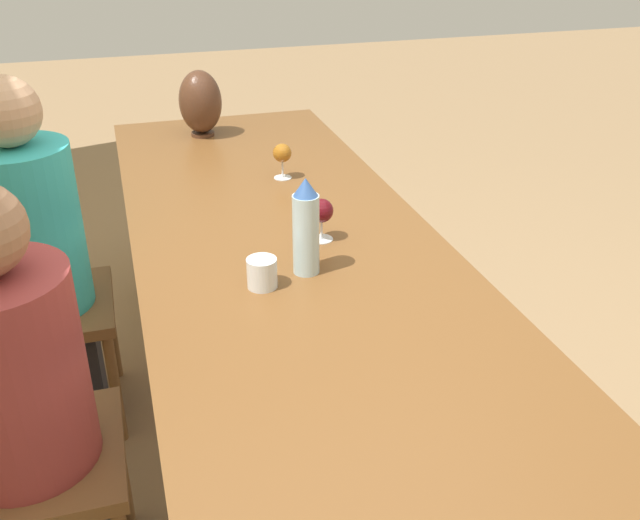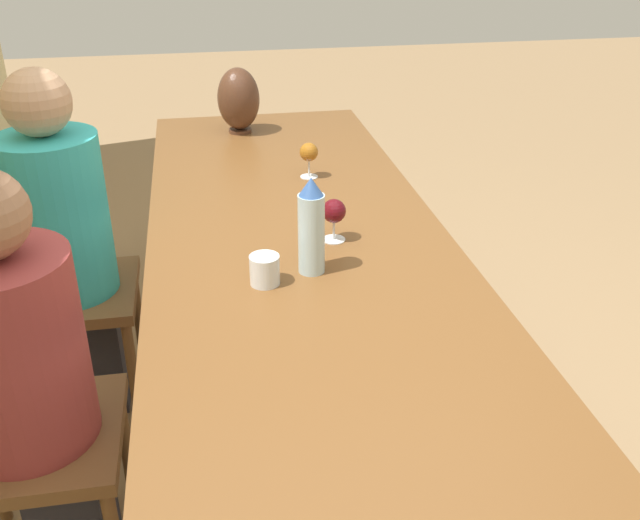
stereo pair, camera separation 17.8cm
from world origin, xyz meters
The scene contains 11 objects.
ground_plane centered at (0.00, 0.00, 0.00)m, with size 14.00×14.00×0.00m, color #937551.
dining_table centered at (0.00, 0.00, 0.71)m, with size 3.10×0.90×0.77m.
water_bottle centered at (0.00, 0.00, 0.91)m, with size 0.07×0.07×0.27m.
water_tumbler centered at (-0.05, 0.13, 0.81)m, with size 0.08×0.08×0.08m.
vase centered at (1.29, 0.09, 0.92)m, with size 0.18×0.18×0.27m.
wine_glass_1 centered at (0.71, -0.11, 0.87)m, with size 0.07×0.07×0.13m.
wine_glass_2 centered at (0.18, -0.10, 0.86)m, with size 0.07×0.07×0.13m.
chair_near centered at (-0.17, 0.82, 0.51)m, with size 0.44×0.44×0.94m.
chair_far centered at (0.58, 0.82, 0.51)m, with size 0.44×0.44×0.94m.
person_near centered at (-0.17, 0.74, 0.64)m, with size 0.34×0.34×1.18m.
person_far centered at (0.58, 0.74, 0.66)m, with size 0.33×0.33×1.23m.
Camera 2 is at (-1.68, 0.28, 1.70)m, focal length 40.00 mm.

